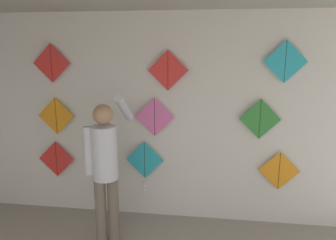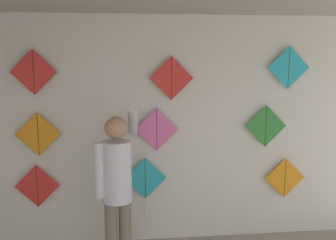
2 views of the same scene
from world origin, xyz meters
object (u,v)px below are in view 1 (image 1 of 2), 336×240
Objects in this scene: kite_2 at (279,171)px; kite_8 at (285,62)px; kite_3 at (56,116)px; kite_4 at (155,117)px; shopkeeper at (105,162)px; kite_6 at (51,63)px; kite_0 at (56,159)px; kite_5 at (260,119)px; kite_7 at (168,70)px; kite_1 at (145,163)px.

kite_2 is 1.40m from kite_8.
kite_3 is 3.10m from kite_8.
kite_8 is (1.61, 0.00, 0.73)m from kite_4.
shopkeeper is 3.53× the size of kite_2.
kite_3 is 0.72m from kite_6.
shopkeeper is 1.60m from kite_6.
kite_0 is 1.00× the size of kite_5.
shopkeeper is 3.53× the size of kite_3.
shopkeeper is at bearing -132.64° from kite_7.
kite_4 is 1.00× the size of kite_8.
kite_6 reaches higher than kite_4.
kite_0 is 1.00× the size of kite_4.
kite_3 is 1.00× the size of kite_7.
kite_6 is (-1.25, 0.00, 1.34)m from kite_1.
kite_8 is at bearing 0.00° from kite_3.
kite_2 is at bearing 0.00° from kite_4.
kite_0 is at bearing 180.00° from kite_6.
kite_7 is at bearing 180.00° from kite_5.
kite_8 is at bearing 0.00° from kite_0.
kite_5 is 1.00× the size of kite_7.
kite_7 is (0.32, 0.00, 1.27)m from kite_1.
kite_4 is (0.46, 0.70, 0.41)m from shopkeeper.
kite_4 is at bearing 0.00° from kite_6.
kite_6 is at bearing 180.00° from kite_4.
kite_6 is at bearing 180.00° from kite_3.
kite_6 is (-3.04, 0.00, 1.36)m from kite_2.
kite_7 is (-1.18, 0.00, 0.60)m from kite_5.
kite_3 is at bearing 179.95° from kite_1.
kite_7 is at bearing 0.00° from kite_0.
kite_7 is at bearing 180.00° from kite_2.
kite_5 is at bearing 180.00° from kite_2.
kite_7 reaches higher than kite_3.
kite_6 reaches higher than shopkeeper.
kite_8 is at bearing 0.00° from kite_5.
kite_0 is at bearing 180.00° from kite_4.
kite_4 is 1.36m from kite_5.
kite_7 reaches higher than kite_5.
kite_3 is (0.05, 0.00, 0.63)m from kite_0.
kite_5 reaches higher than kite_2.
kite_1 is 1.40× the size of kite_7.
kite_2 is 0.74m from kite_5.
kite_2 is 3.33m from kite_6.
kite_7 is at bearing 0.00° from kite_6.
kite_0 is 3.08m from kite_2.
kite_1 is at bearing -179.96° from kite_5.
kite_1 is at bearing -0.05° from kite_6.
kite_4 is 1.00× the size of kite_7.
kite_3 is at bearing 180.00° from kite_4.
kite_2 is 1.95m from kite_7.
kite_6 is at bearing 180.00° from kite_8.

